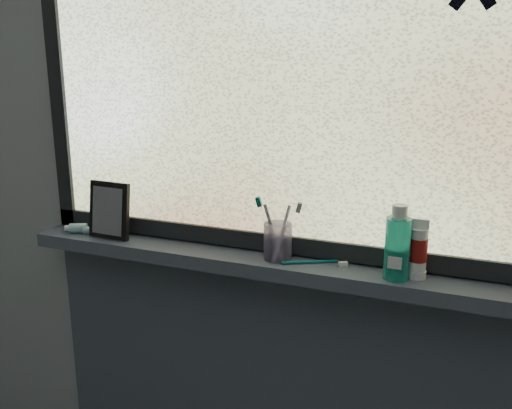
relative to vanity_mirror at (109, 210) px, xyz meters
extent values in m
cube|color=#9EA3A8|center=(0.57, 0.09, 0.14)|extent=(3.00, 0.01, 2.50)
cube|color=#434A59|center=(0.57, 0.01, -0.11)|extent=(1.62, 0.14, 0.04)
cube|color=silver|center=(0.57, 0.06, 0.42)|extent=(1.50, 0.01, 1.00)
cube|color=black|center=(0.57, 0.06, -0.06)|extent=(1.60, 0.03, 0.05)
cube|color=black|center=(-0.20, 0.06, 0.42)|extent=(0.05, 0.03, 1.10)
cube|color=black|center=(0.00, 0.00, 0.00)|extent=(0.14, 0.08, 0.17)
cylinder|color=#9D8EBC|center=(0.53, 0.01, -0.04)|extent=(0.09, 0.09, 0.10)
cylinder|color=#21AD97|center=(0.86, -0.01, 0.01)|extent=(0.07, 0.07, 0.16)
cylinder|color=silver|center=(0.90, 0.02, 0.00)|extent=(0.05, 0.05, 0.11)
camera|label=1|loc=(1.02, -1.37, 0.46)|focal=40.00mm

